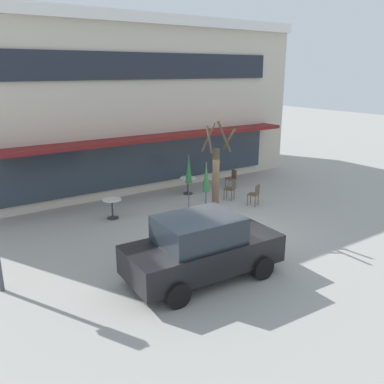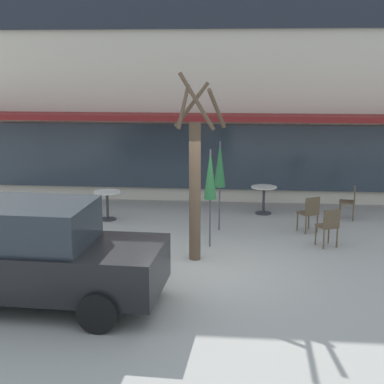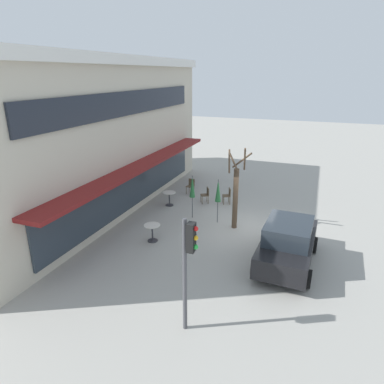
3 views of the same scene
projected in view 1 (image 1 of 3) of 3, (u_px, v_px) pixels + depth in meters
ground_plane at (228, 233)px, 13.92m from camera, size 80.00×80.00×0.00m
building_facade at (106, 101)px, 20.69m from camera, size 17.29×9.10×7.68m
cafe_table_near_wall at (188, 183)px, 18.21m from camera, size 0.70×0.70×0.76m
cafe_table_streetside at (112, 205)px, 15.18m from camera, size 0.70×0.70×0.76m
patio_umbrella_green_folded at (189, 170)px, 15.90m from camera, size 0.28×0.28×2.20m
patio_umbrella_cream_folded at (206, 177)px, 14.75m from camera, size 0.28×0.28×2.20m
cafe_chair_0 at (232, 177)px, 19.10m from camera, size 0.46×0.46×0.89m
cafe_chair_1 at (255, 193)px, 16.64m from camera, size 0.53×0.53×0.89m
cafe_chair_2 at (231, 188)px, 17.40m from camera, size 0.55×0.55×0.89m
parked_sedan at (202, 248)px, 10.73m from camera, size 4.28×2.16×1.76m
street_tree at (216, 182)px, 13.89m from camera, size 1.08×1.07×3.87m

